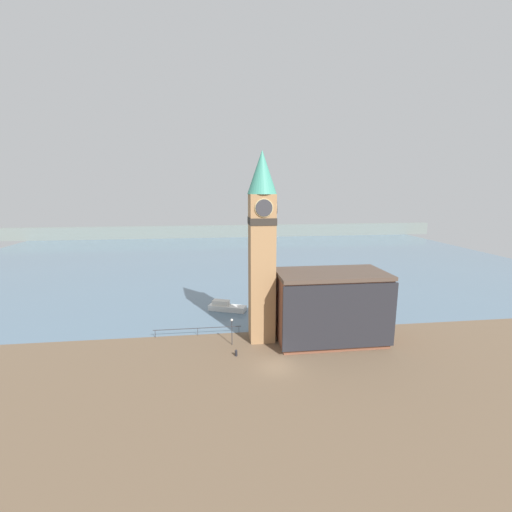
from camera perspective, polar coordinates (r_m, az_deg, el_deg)
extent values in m
plane|color=brown|center=(41.27, 3.36, -17.96)|extent=(160.00, 160.00, 0.00)
cube|color=slate|center=(107.66, -3.44, 0.31)|extent=(160.00, 120.00, 0.00)
cube|color=slate|center=(146.77, -4.49, 4.16)|extent=(180.00, 3.00, 5.00)
cube|color=#333338|center=(49.18, -9.71, -11.79)|extent=(12.10, 0.08, 0.08)
cylinder|color=#333338|center=(50.00, -16.44, -12.35)|extent=(0.07, 0.07, 1.05)
cylinder|color=#333338|center=(49.38, -9.69, -12.35)|extent=(0.07, 0.07, 1.05)
cylinder|color=#333338|center=(49.43, -2.87, -12.17)|extent=(0.07, 0.07, 1.05)
cube|color=#9E754C|center=(44.76, 0.96, -2.24)|extent=(3.23, 3.23, 19.42)
cube|color=#2D2823|center=(43.75, 0.99, 5.87)|extent=(3.35, 3.35, 0.90)
cylinder|color=tan|center=(41.97, 1.33, 8.02)|extent=(2.27, 0.12, 2.27)
cylinder|color=#333338|center=(41.88, 1.34, 8.02)|extent=(2.07, 0.12, 2.07)
cylinder|color=tan|center=(43.89, 3.19, 8.14)|extent=(0.12, 2.27, 2.27)
cylinder|color=#333338|center=(43.91, 3.30, 8.14)|extent=(0.12, 2.07, 2.07)
cone|color=teal|center=(43.62, 1.02, 13.80)|extent=(3.72, 3.72, 5.35)
cube|color=brown|center=(47.01, 12.23, -8.50)|extent=(13.86, 7.14, 8.95)
cube|color=#4C3D33|center=(45.67, 12.47, -2.90)|extent=(14.26, 7.54, 0.50)
cube|color=#232328|center=(43.68, 13.86, -9.86)|extent=(14.36, 0.30, 8.24)
cube|color=silver|center=(58.23, -4.80, -8.62)|extent=(6.48, 4.08, 0.88)
cube|color=silver|center=(58.32, -5.86, -7.73)|extent=(3.04, 2.25, 0.82)
cylinder|color=black|center=(43.46, -3.33, -15.90)|extent=(0.32, 0.32, 0.64)
sphere|color=black|center=(43.31, -3.34, -15.52)|extent=(0.33, 0.33, 0.33)
cylinder|color=#2D2D33|center=(45.70, -4.04, -12.64)|extent=(0.10, 0.10, 3.32)
sphere|color=silver|center=(45.03, -4.07, -10.59)|extent=(0.32, 0.32, 0.32)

